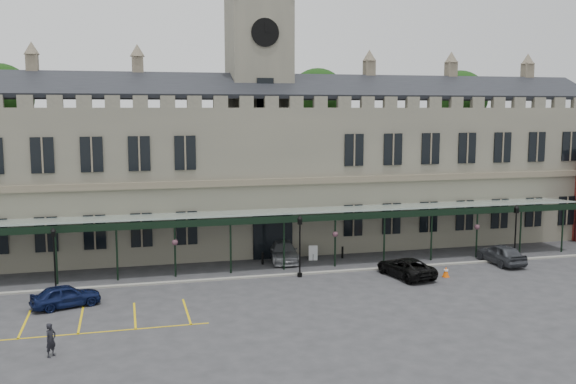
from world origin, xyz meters
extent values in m
plane|color=#2E2E31|center=(0.00, 0.00, 0.00)|extent=(140.00, 140.00, 0.00)
cube|color=#656254|center=(0.00, 16.00, 6.00)|extent=(60.00, 10.00, 12.00)
cube|color=brown|center=(0.00, 10.82, 6.20)|extent=(60.00, 0.35, 0.50)
cube|color=black|center=(0.00, 13.50, 13.80)|extent=(60.00, 4.77, 2.20)
cube|color=black|center=(0.00, 18.50, 13.80)|extent=(60.00, 4.77, 2.20)
cube|color=black|center=(0.00, 10.90, 1.90)|extent=(3.20, 0.18, 3.80)
cube|color=#656254|center=(0.00, 16.00, 11.00)|extent=(5.00, 5.00, 22.00)
cylinder|color=silver|center=(0.00, 13.44, 18.00)|extent=(2.20, 0.12, 2.20)
cylinder|color=black|center=(0.00, 13.37, 18.00)|extent=(2.30, 0.04, 2.30)
cube|color=black|center=(0.00, 13.44, 13.00)|extent=(1.40, 0.12, 2.80)
cube|color=#8C9E93|center=(0.00, 9.00, 4.10)|extent=(50.00, 4.00, 0.40)
cube|color=black|center=(0.00, 7.00, 3.85)|extent=(50.00, 0.18, 0.50)
cube|color=gray|center=(0.00, 5.50, 0.06)|extent=(60.00, 0.40, 0.12)
cylinder|color=#332314|center=(-22.00, 25.00, 6.00)|extent=(0.70, 0.70, 12.00)
sphere|color=black|center=(-22.00, 25.00, 13.00)|extent=(6.00, 6.00, 6.00)
cylinder|color=#332314|center=(8.00, 25.00, 6.00)|extent=(0.70, 0.70, 12.00)
sphere|color=black|center=(8.00, 25.00, 13.00)|extent=(6.00, 6.00, 6.00)
cylinder|color=#332314|center=(24.00, 25.00, 6.00)|extent=(0.70, 0.70, 12.00)
sphere|color=black|center=(24.00, 25.00, 13.00)|extent=(6.00, 6.00, 6.00)
cylinder|color=black|center=(-15.94, 5.54, 0.14)|extent=(0.33, 0.33, 0.28)
cylinder|color=black|center=(-15.94, 5.54, 1.84)|extent=(0.11, 0.11, 3.67)
cube|color=black|center=(-15.94, 5.54, 3.81)|extent=(0.26, 0.26, 0.37)
cone|color=black|center=(-15.94, 5.54, 4.13)|extent=(0.40, 0.40, 0.28)
cylinder|color=black|center=(0.59, 4.92, 0.14)|extent=(0.35, 0.35, 0.29)
cylinder|color=black|center=(0.59, 4.92, 1.93)|extent=(0.12, 0.12, 3.86)
cube|color=black|center=(0.59, 4.92, 4.01)|extent=(0.27, 0.27, 0.39)
cone|color=black|center=(0.59, 4.92, 4.34)|extent=(0.42, 0.42, 0.29)
cylinder|color=black|center=(18.23, 5.28, 0.15)|extent=(0.35, 0.35, 0.29)
cylinder|color=black|center=(18.23, 5.28, 1.95)|extent=(0.12, 0.12, 3.89)
cube|color=black|center=(18.23, 5.28, 4.04)|extent=(0.27, 0.27, 0.39)
cone|color=black|center=(18.23, 5.28, 4.38)|extent=(0.43, 0.43, 0.29)
cube|color=#FE5D08|center=(10.69, 2.30, 0.02)|extent=(0.41, 0.41, 0.04)
cone|color=#FE5D08|center=(10.69, 2.30, 0.38)|extent=(0.48, 0.48, 0.76)
cylinder|color=silver|center=(10.69, 2.30, 0.49)|extent=(0.32, 0.32, 0.11)
cylinder|color=black|center=(2.94, 9.47, 0.25)|extent=(0.06, 0.06, 0.50)
cube|color=silver|center=(2.94, 9.47, 0.60)|extent=(0.70, 0.17, 1.21)
cylinder|color=black|center=(-1.20, 9.17, 0.48)|extent=(0.17, 0.17, 0.97)
cylinder|color=black|center=(5.45, 9.62, 0.47)|extent=(0.17, 0.17, 0.94)
imported|color=#0D173D|center=(-15.00, 1.71, 0.69)|extent=(4.39, 2.85, 1.39)
imported|color=gray|center=(0.65, 10.00, 0.75)|extent=(2.68, 5.36, 1.49)
imported|color=black|center=(7.92, 3.06, 0.69)|extent=(3.18, 5.31, 1.38)
imported|color=#383A3F|center=(16.70, 4.78, 0.79)|extent=(2.01, 4.71, 1.59)
imported|color=black|center=(-15.03, -6.37, 0.83)|extent=(0.69, 0.72, 1.67)
camera|label=1|loc=(-11.32, -38.07, 11.95)|focal=40.00mm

